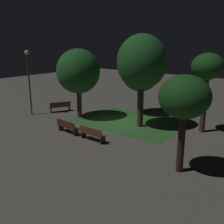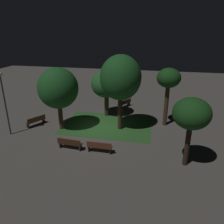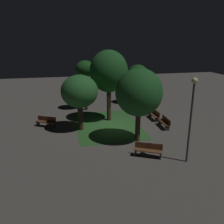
% 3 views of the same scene
% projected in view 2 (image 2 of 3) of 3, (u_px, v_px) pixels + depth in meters
% --- Properties ---
extents(ground_plane, '(60.00, 60.00, 0.00)m').
position_uv_depth(ground_plane, '(99.00, 128.00, 19.40)').
color(ground_plane, '#56514C').
extents(grass_lawn, '(8.02, 5.55, 0.01)m').
position_uv_depth(grass_lawn, '(108.00, 125.00, 20.00)').
color(grass_lawn, '#2D6028').
rests_on(grass_lawn, ground).
extents(bench_path_side, '(1.83, 0.59, 0.88)m').
position_uv_depth(bench_path_side, '(70.00, 143.00, 15.84)').
color(bench_path_side, '#422314').
rests_on(bench_path_side, ground).
extents(bench_lawn_edge, '(1.80, 0.48, 0.88)m').
position_uv_depth(bench_lawn_edge, '(100.00, 147.00, 15.40)').
color(bench_lawn_edge, brown).
rests_on(bench_lawn_edge, ground).
extents(bench_front_left, '(1.34, 1.79, 0.88)m').
position_uv_depth(bench_front_left, '(125.00, 103.00, 24.46)').
color(bench_front_left, brown).
rests_on(bench_front_left, ground).
extents(bench_by_lamp, '(1.28, 1.81, 0.88)m').
position_uv_depth(bench_by_lamp, '(36.00, 121.00, 19.79)').
color(bench_by_lamp, brown).
rests_on(bench_by_lamp, ground).
extents(tree_back_left, '(2.05, 2.05, 5.25)m').
position_uv_depth(tree_back_left, '(169.00, 80.00, 18.57)').
color(tree_back_left, '#423021').
rests_on(tree_back_left, ground).
extents(tree_left_canopy, '(2.30, 2.30, 4.56)m').
position_uv_depth(tree_left_canopy, '(192.00, 114.00, 12.96)').
color(tree_left_canopy, '#2D2116').
rests_on(tree_left_canopy, ground).
extents(tree_near_wall, '(3.42, 3.42, 6.46)m').
position_uv_depth(tree_near_wall, '(121.00, 78.00, 17.70)').
color(tree_near_wall, '#38281C').
rests_on(tree_near_wall, ground).
extents(tree_right_canopy, '(3.37, 3.37, 5.43)m').
position_uv_depth(tree_right_canopy, '(58.00, 88.00, 18.02)').
color(tree_right_canopy, '#423021').
rests_on(tree_right_canopy, ground).
extents(tree_lawn_side, '(2.99, 2.99, 4.64)m').
position_uv_depth(tree_lawn_side, '(106.00, 84.00, 21.12)').
color(tree_lawn_side, '#38281C').
rests_on(tree_lawn_side, ground).
extents(lamp_post_path_center, '(0.36, 0.36, 5.27)m').
position_uv_depth(lamp_post_path_center, '(3.00, 94.00, 17.02)').
color(lamp_post_path_center, '#333338').
rests_on(lamp_post_path_center, ground).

